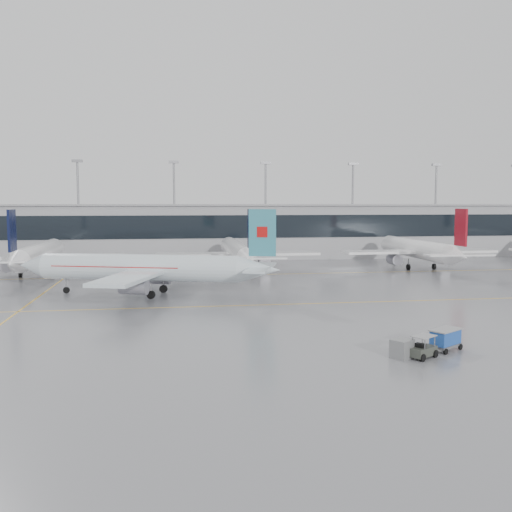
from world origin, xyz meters
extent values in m
plane|color=gray|center=(0.00, 0.00, 0.00)|extent=(320.00, 320.00, 0.00)
cube|color=gold|center=(0.00, 0.00, 0.01)|extent=(120.00, 0.25, 0.01)
cube|color=gold|center=(0.00, 30.00, 0.01)|extent=(120.00, 0.25, 0.01)
cube|color=gold|center=(-30.00, 15.00, 0.01)|extent=(0.25, 60.00, 0.01)
cube|color=gray|center=(0.00, 62.00, 6.00)|extent=(180.00, 15.00, 12.00)
cube|color=black|center=(0.00, 54.45, 7.50)|extent=(180.00, 0.20, 5.00)
cube|color=gray|center=(0.00, 62.00, 12.20)|extent=(182.00, 16.00, 0.40)
cylinder|color=gray|center=(-33.00, 68.00, 11.00)|extent=(0.50, 0.50, 22.00)
cube|color=gray|center=(-33.00, 68.00, 22.30)|extent=(2.40, 1.00, 0.60)
cylinder|color=gray|center=(-11.00, 68.00, 11.00)|extent=(0.50, 0.50, 22.00)
cube|color=gray|center=(-11.00, 68.00, 22.30)|extent=(2.40, 1.00, 0.60)
cylinder|color=gray|center=(11.00, 68.00, 11.00)|extent=(0.50, 0.50, 22.00)
cube|color=gray|center=(11.00, 68.00, 22.30)|extent=(2.40, 1.00, 0.60)
cylinder|color=gray|center=(33.00, 68.00, 11.00)|extent=(0.50, 0.50, 22.00)
cube|color=gray|center=(33.00, 68.00, 22.30)|extent=(2.40, 1.00, 0.60)
cylinder|color=gray|center=(55.00, 68.00, 11.00)|extent=(0.50, 0.50, 22.00)
cube|color=gray|center=(55.00, 68.00, 22.30)|extent=(2.40, 1.00, 0.60)
cylinder|color=silver|center=(-16.48, 9.96, 3.84)|extent=(27.45, 11.97, 3.63)
cone|color=silver|center=(-31.55, 14.84, 3.84)|extent=(4.92, 4.68, 3.63)
cone|color=silver|center=(-0.65, 4.84, 3.84)|extent=(6.45, 5.18, 3.63)
cube|color=silver|center=(-15.05, 9.50, 3.44)|extent=(13.98, 30.06, 0.45)
cube|color=silver|center=(-0.46, 4.78, 4.14)|extent=(6.21, 11.83, 0.25)
cube|color=teal|center=(-0.27, 4.72, 8.75)|extent=(3.53, 1.44, 6.19)
cylinder|color=#9594A0|center=(-17.01, 5.09, 1.94)|extent=(4.07, 3.11, 2.10)
cylinder|color=#9594A0|center=(-14.05, 14.22, 1.94)|extent=(4.07, 3.11, 2.10)
cylinder|color=gray|center=(-26.79, 13.30, 1.24)|extent=(0.20, 0.20, 1.58)
cylinder|color=black|center=(-26.79, 13.30, 0.45)|extent=(0.95, 0.56, 0.90)
cylinder|color=gray|center=(-14.90, 6.72, 1.34)|extent=(0.24, 0.24, 1.58)
cylinder|color=black|center=(-14.90, 6.72, 0.55)|extent=(1.19, 0.77, 1.10)
cylinder|color=gray|center=(-13.30, 11.67, 1.34)|extent=(0.24, 0.24, 1.58)
cylinder|color=black|center=(-13.30, 11.67, 0.55)|extent=(1.19, 0.77, 1.10)
cube|color=#B70F0F|center=(-0.27, 4.72, 8.86)|extent=(1.47, 0.86, 1.40)
cube|color=#B70F0F|center=(-19.34, 10.89, 4.04)|extent=(18.25, 9.03, 0.12)
cylinder|color=white|center=(-35.00, 35.00, 3.80)|extent=(3.59, 27.36, 3.59)
cone|color=white|center=(-35.00, 50.68, 3.80)|extent=(3.59, 4.00, 3.59)
cone|color=white|center=(-35.00, 18.52, 3.80)|extent=(3.59, 5.60, 3.59)
cube|color=white|center=(-35.00, 33.50, 3.40)|extent=(29.64, 5.00, 0.45)
cube|color=white|center=(-35.00, 18.32, 4.10)|extent=(11.40, 2.80, 0.25)
cube|color=black|center=(-35.00, 18.12, 8.66)|extent=(0.35, 3.60, 6.12)
cylinder|color=#9594A0|center=(-39.80, 34.00, 1.90)|extent=(2.10, 3.60, 2.10)
cylinder|color=#9594A0|center=(-30.20, 34.00, 1.90)|extent=(2.10, 3.60, 2.10)
cylinder|color=gray|center=(-35.00, 45.68, 1.23)|extent=(0.20, 0.20, 1.56)
cylinder|color=black|center=(-35.00, 45.68, 0.45)|extent=(0.30, 0.90, 0.90)
cylinder|color=gray|center=(-37.60, 32.50, 1.33)|extent=(0.24, 0.24, 1.56)
cylinder|color=black|center=(-37.60, 32.50, 0.55)|extent=(0.45, 1.10, 1.10)
cylinder|color=gray|center=(-32.40, 32.50, 1.33)|extent=(0.24, 0.24, 1.56)
cylinder|color=black|center=(-32.40, 32.50, 0.55)|extent=(0.45, 1.10, 1.10)
cylinder|color=white|center=(0.00, 35.00, 3.80)|extent=(3.59, 27.36, 3.59)
cone|color=white|center=(0.00, 50.68, 3.80)|extent=(3.59, 4.00, 3.59)
cone|color=white|center=(0.00, 18.52, 3.80)|extent=(3.59, 5.60, 3.59)
cube|color=white|center=(0.00, 33.50, 3.40)|extent=(29.64, 5.00, 0.45)
cube|color=white|center=(0.00, 18.32, 4.10)|extent=(11.40, 2.80, 0.25)
cube|color=black|center=(0.00, 18.12, 8.66)|extent=(0.35, 3.60, 6.12)
cylinder|color=#9594A0|center=(-4.80, 34.00, 1.90)|extent=(2.10, 3.60, 2.10)
cylinder|color=#9594A0|center=(4.80, 34.00, 1.90)|extent=(2.10, 3.60, 2.10)
cylinder|color=gray|center=(0.00, 45.68, 1.23)|extent=(0.20, 0.20, 1.56)
cylinder|color=black|center=(0.00, 45.68, 0.45)|extent=(0.30, 0.90, 0.90)
cylinder|color=gray|center=(-2.60, 32.50, 1.33)|extent=(0.24, 0.24, 1.56)
cylinder|color=black|center=(-2.60, 32.50, 0.55)|extent=(0.45, 1.10, 1.10)
cylinder|color=gray|center=(2.60, 32.50, 1.33)|extent=(0.24, 0.24, 1.56)
cylinder|color=black|center=(2.60, 32.50, 0.55)|extent=(0.45, 1.10, 1.10)
cylinder|color=white|center=(35.00, 35.00, 3.80)|extent=(3.59, 27.36, 3.59)
cone|color=white|center=(35.00, 50.68, 3.80)|extent=(3.59, 4.00, 3.59)
cone|color=white|center=(35.00, 18.52, 3.80)|extent=(3.59, 5.60, 3.59)
cube|color=white|center=(35.00, 33.50, 3.40)|extent=(29.64, 5.00, 0.45)
cube|color=white|center=(35.00, 18.32, 4.10)|extent=(11.40, 2.80, 0.25)
cube|color=maroon|center=(35.00, 18.12, 8.66)|extent=(0.35, 3.60, 6.12)
cylinder|color=#9594A0|center=(30.20, 34.00, 1.90)|extent=(2.10, 3.60, 2.10)
cylinder|color=#9594A0|center=(39.80, 34.00, 1.90)|extent=(2.10, 3.60, 2.10)
cylinder|color=gray|center=(35.00, 45.68, 1.23)|extent=(0.20, 0.20, 1.56)
cylinder|color=black|center=(35.00, 45.68, 0.45)|extent=(0.30, 0.90, 0.90)
cylinder|color=gray|center=(32.40, 32.50, 1.33)|extent=(0.24, 0.24, 1.56)
cylinder|color=black|center=(32.40, 32.50, 0.55)|extent=(0.45, 1.10, 1.10)
cylinder|color=gray|center=(37.60, 32.50, 1.33)|extent=(0.24, 0.24, 1.56)
cylinder|color=black|center=(37.60, 32.50, 0.55)|extent=(0.45, 1.10, 1.10)
cube|color=#373B33|center=(7.90, -26.01, 0.57)|extent=(2.83, 2.48, 0.73)
cube|color=gray|center=(8.07, -25.90, 1.79)|extent=(2.39, 2.20, 0.06)
cube|color=black|center=(7.64, -26.18, 1.04)|extent=(0.89, 0.98, 0.42)
cylinder|color=gray|center=(9.47, -25.00, 0.52)|extent=(1.09, 0.74, 0.08)
cylinder|color=gray|center=(7.77, -26.77, 1.30)|extent=(0.08, 0.08, 0.93)
cylinder|color=gray|center=(7.15, -25.81, 1.30)|extent=(0.08, 0.08, 0.93)
cylinder|color=gray|center=(8.99, -25.98, 1.30)|extent=(0.08, 0.08, 0.93)
cylinder|color=gray|center=(8.37, -25.02, 1.30)|extent=(0.08, 0.08, 0.93)
cylinder|color=black|center=(7.48, -27.08, 0.31)|extent=(0.64, 0.51, 0.62)
cylinder|color=black|center=(6.75, -25.95, 0.31)|extent=(0.64, 0.51, 0.62)
cylinder|color=black|center=(9.05, -26.07, 0.31)|extent=(0.64, 0.51, 0.62)
cylinder|color=black|center=(8.32, -24.93, 0.31)|extent=(0.64, 0.51, 0.62)
cube|color=gray|center=(10.92, -24.06, 0.45)|extent=(3.36, 2.91, 0.18)
cube|color=#214DAA|center=(10.92, -24.06, 1.16)|extent=(3.14, 2.71, 1.21)
cube|color=gray|center=(10.92, -24.06, 1.81)|extent=(3.41, 2.99, 0.10)
cylinder|color=black|center=(10.32, -25.35, 0.25)|extent=(0.52, 0.43, 0.50)
cylinder|color=black|center=(9.50, -24.08, 0.25)|extent=(0.52, 0.43, 0.50)
cylinder|color=black|center=(12.35, -24.04, 0.25)|extent=(0.52, 0.43, 0.50)
cylinder|color=black|center=(11.53, -22.77, 0.25)|extent=(0.52, 0.43, 0.50)
cube|color=gray|center=(6.22, -25.83, 0.77)|extent=(2.08, 2.05, 1.54)
camera|label=1|loc=(-12.53, -69.11, 12.65)|focal=40.00mm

